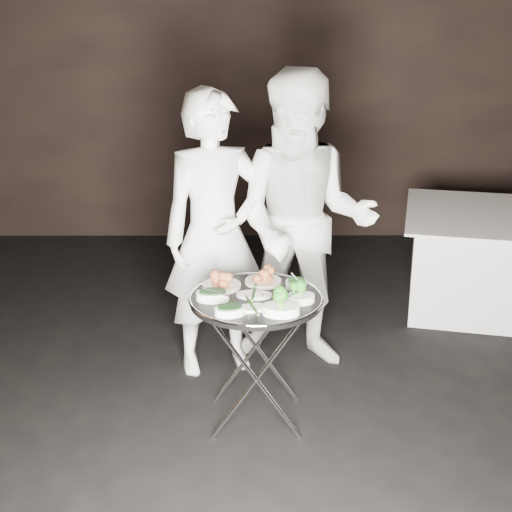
{
  "coord_description": "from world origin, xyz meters",
  "views": [
    {
      "loc": [
        -0.04,
        -3.48,
        2.29
      ],
      "look_at": [
        -0.03,
        0.24,
        0.95
      ],
      "focal_mm": 50.0,
      "sensor_mm": 36.0,
      "label": 1
    }
  ],
  "objects_px": {
    "waiter_left": "(215,235)",
    "waiter_right": "(304,224)",
    "dining_table": "(488,259)",
    "serving_tray": "(256,299)",
    "tray_stand": "(256,354)"
  },
  "relations": [
    {
      "from": "waiter_right",
      "to": "dining_table",
      "type": "relative_size",
      "value": 1.47
    },
    {
      "from": "serving_tray",
      "to": "waiter_right",
      "type": "bearing_deg",
      "value": 67.3
    },
    {
      "from": "tray_stand",
      "to": "dining_table",
      "type": "distance_m",
      "value": 2.47
    },
    {
      "from": "waiter_left",
      "to": "waiter_right",
      "type": "distance_m",
      "value": 0.56
    },
    {
      "from": "tray_stand",
      "to": "dining_table",
      "type": "bearing_deg",
      "value": 42.28
    },
    {
      "from": "waiter_left",
      "to": "dining_table",
      "type": "relative_size",
      "value": 1.39
    },
    {
      "from": "waiter_right",
      "to": "serving_tray",
      "type": "bearing_deg",
      "value": -104.54
    },
    {
      "from": "serving_tray",
      "to": "waiter_left",
      "type": "bearing_deg",
      "value": 111.33
    },
    {
      "from": "waiter_left",
      "to": "waiter_right",
      "type": "relative_size",
      "value": 0.95
    },
    {
      "from": "serving_tray",
      "to": "dining_table",
      "type": "xyz_separation_m",
      "value": [
        1.83,
        1.66,
        -0.38
      ]
    },
    {
      "from": "waiter_right",
      "to": "waiter_left",
      "type": "bearing_deg",
      "value": -164.29
    },
    {
      "from": "tray_stand",
      "to": "waiter_left",
      "type": "bearing_deg",
      "value": 111.33
    },
    {
      "from": "waiter_left",
      "to": "dining_table",
      "type": "xyz_separation_m",
      "value": [
        2.08,
        1.01,
        -0.53
      ]
    },
    {
      "from": "waiter_left",
      "to": "dining_table",
      "type": "bearing_deg",
      "value": 6.71
    },
    {
      "from": "dining_table",
      "to": "waiter_left",
      "type": "bearing_deg",
      "value": -154.09
    }
  ]
}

